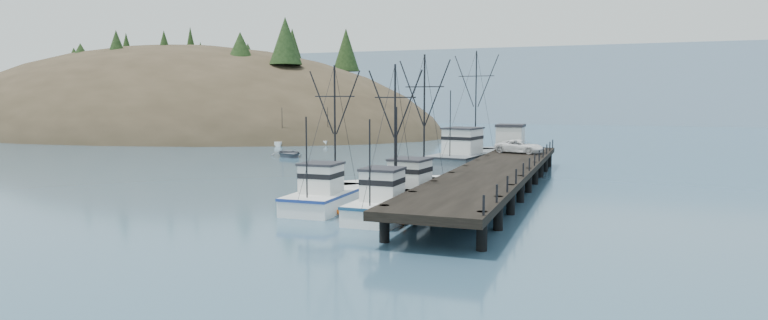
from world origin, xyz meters
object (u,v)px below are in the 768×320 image
trawler_mid (330,196)px  motorboat (289,157)px  trawler_near (390,203)px  trawler_far (418,189)px  pier_shed (510,137)px  pickup_truck (520,146)px  pier (497,171)px  work_vessel (470,158)px

trawler_mid → motorboat: bearing=123.4°
motorboat → trawler_near: bearing=-91.8°
trawler_far → pier_shed: bearing=82.5°
trawler_near → pier_shed: trawler_near is taller
trawler_mid → pickup_truck: bearing=68.4°
trawler_far → pier_shed: size_ratio=3.52×
pier → pickup_truck: (0.15, 13.41, 1.01)m
pier → trawler_mid: trawler_mid is taller
trawler_far → work_vessel: size_ratio=0.71×
trawler_near → trawler_far: 6.50m
motorboat → trawler_mid: bearing=-96.3°
motorboat → trawler_far: bearing=-85.7°
trawler_near → pickup_truck: 27.02m
trawler_mid → motorboat: size_ratio=1.75×
trawler_near → pickup_truck: bearing=79.6°
pier → trawler_mid: 15.15m
work_vessel → motorboat: size_ratio=2.70×
work_vessel → motorboat: work_vessel is taller
pier → pier_shed: bearing=94.8°
trawler_near → motorboat: 42.23m
pier → trawler_mid: (-9.74, -11.57, -0.87)m
pier → trawler_near: bearing=-109.8°
pier → work_vessel: (-5.36, 14.82, -0.46)m
work_vessel → pier_shed: bearing=39.4°
pickup_truck → trawler_mid: bearing=174.7°
pier → trawler_near: trawler_near is taller
pier → motorboat: bearing=146.6°
work_vessel → pickup_truck: (5.51, -1.41, 1.47)m
pier → trawler_near: 13.95m
trawler_near → motorboat: trawler_near is taller
trawler_mid → pier_shed: trawler_mid is taller
pier → motorboat: size_ratio=7.48×
pier_shed → pier: bearing=-85.2°
pickup_truck → motorboat: 31.67m
trawler_far → pier: bearing=54.3°
work_vessel → pier_shed: work_vessel is taller
work_vessel → trawler_near: bearing=-88.7°
trawler_near → trawler_mid: bearing=163.0°
pier → pier_shed: 18.14m
trawler_mid → work_vessel: (4.38, 26.39, 0.41)m
pier_shed → motorboat: size_ratio=0.54×
trawler_near → trawler_mid: size_ratio=0.99×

